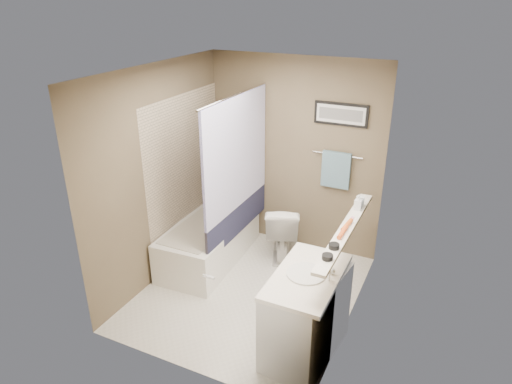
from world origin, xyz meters
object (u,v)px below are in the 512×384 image
at_px(toilet, 282,230).
at_px(vanity, 306,316).
at_px(hair_brush_back, 347,225).
at_px(candle_bowl_near, 327,257).
at_px(glass_jar, 360,201).
at_px(soap_bottle, 358,202).
at_px(hair_brush_front, 343,232).
at_px(bathtub, 210,241).
at_px(candle_bowl_far, 334,246).

xyz_separation_m(toilet, vanity, (0.83, -1.47, 0.05)).
bearing_deg(vanity, hair_brush_back, 74.84).
bearing_deg(candle_bowl_near, glass_jar, 90.00).
relative_size(vanity, soap_bottle, 6.00).
xyz_separation_m(toilet, hair_brush_front, (1.01, -1.14, 0.78)).
xyz_separation_m(bathtub, candle_bowl_near, (1.79, -1.13, 0.89)).
relative_size(bathtub, toilet, 2.11).
distance_m(vanity, hair_brush_back, 0.90).
bearing_deg(vanity, candle_bowl_near, -25.67).
height_order(candle_bowl_far, soap_bottle, soap_bottle).
xyz_separation_m(candle_bowl_near, hair_brush_front, (0.00, 0.44, 0.00)).
distance_m(candle_bowl_near, soap_bottle, 0.99).
height_order(hair_brush_front, hair_brush_back, same).
xyz_separation_m(bathtub, vanity, (1.60, -1.01, 0.15)).
distance_m(vanity, candle_bowl_far, 0.76).
bearing_deg(candle_bowl_near, toilet, 122.63).
bearing_deg(vanity, bathtub, 153.91).
distance_m(bathtub, glass_jar, 2.01).
bearing_deg(hair_brush_front, candle_bowl_near, -90.00).
bearing_deg(candle_bowl_far, soap_bottle, 90.00).
xyz_separation_m(hair_brush_front, hair_brush_back, (0.00, 0.15, 0.00)).
bearing_deg(hair_brush_back, candle_bowl_far, -90.00).
bearing_deg(candle_bowl_near, bathtub, 147.78).
bearing_deg(glass_jar, vanity, -100.95).
xyz_separation_m(candle_bowl_far, soap_bottle, (0.00, 0.81, 0.05)).
distance_m(toilet, vanity, 1.69).
height_order(hair_brush_back, glass_jar, glass_jar).
distance_m(hair_brush_back, soap_bottle, 0.40).
bearing_deg(soap_bottle, hair_brush_front, -90.00).
bearing_deg(vanity, soap_bottle, 84.22).
xyz_separation_m(vanity, soap_bottle, (0.19, 0.87, 0.79)).
distance_m(toilet, candle_bowl_far, 1.90).
xyz_separation_m(bathtub, hair_brush_front, (1.79, -0.69, 0.89)).
xyz_separation_m(vanity, candle_bowl_far, (0.19, 0.07, 0.73)).
bearing_deg(candle_bowl_far, hair_brush_front, 90.00).
xyz_separation_m(toilet, soap_bottle, (1.01, -0.60, 0.84)).
bearing_deg(hair_brush_front, soap_bottle, 90.00).
height_order(toilet, soap_bottle, soap_bottle).
relative_size(bathtub, hair_brush_back, 6.82).
height_order(bathtub, hair_brush_back, hair_brush_back).
bearing_deg(toilet, bathtub, 10.13).
relative_size(bathtub, vanity, 1.67).
distance_m(vanity, hair_brush_front, 0.83).
xyz_separation_m(vanity, candle_bowl_near, (0.19, -0.11, 0.73)).
distance_m(hair_brush_front, glass_jar, 0.63).
height_order(hair_brush_back, soap_bottle, soap_bottle).
height_order(candle_bowl_far, hair_brush_front, hair_brush_front).
bearing_deg(toilet, candle_bowl_near, 101.96).
distance_m(vanity, candle_bowl_near, 0.77).
distance_m(candle_bowl_far, glass_jar, 0.89).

